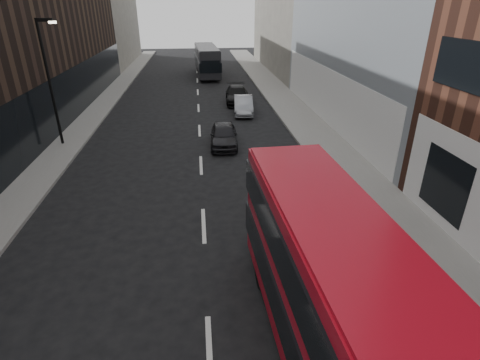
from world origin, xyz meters
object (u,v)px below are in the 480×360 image
object	(u,v)px
car_a	(224,135)
grey_bus	(207,60)
car_b	(243,105)
car_c	(237,95)
street_lamp	(50,75)
red_bus	(337,300)

from	to	relation	value
car_a	grey_bus	bearing A→B (deg)	93.77
car_b	car_c	bearing A→B (deg)	97.34
street_lamp	car_c	world-z (taller)	street_lamp
street_lamp	grey_bus	size ratio (longest dim) A/B	0.68
car_c	grey_bus	bearing A→B (deg)	102.17
street_lamp	car_b	size ratio (longest dim) A/B	1.73
car_c	car_a	bearing A→B (deg)	-96.95
red_bus	grey_bus	bearing A→B (deg)	89.98
street_lamp	car_a	size ratio (longest dim) A/B	1.79
grey_bus	car_b	xyz separation A→B (m)	(2.25, -17.10, -1.09)
street_lamp	car_c	bearing A→B (deg)	39.13
car_b	car_c	world-z (taller)	car_c
grey_bus	car_a	distance (m)	24.16
red_bus	street_lamp	bearing A→B (deg)	121.05
grey_bus	red_bus	bearing A→B (deg)	-90.45
red_bus	car_a	world-z (taller)	red_bus
street_lamp	car_b	distance (m)	13.60
red_bus	car_a	size ratio (longest dim) A/B	2.53
street_lamp	car_a	xyz separation A→B (m)	(9.66, -1.07, -3.51)
red_bus	car_c	world-z (taller)	red_bus
red_bus	car_b	bearing A→B (deg)	85.96
car_c	car_b	bearing A→B (deg)	-84.44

